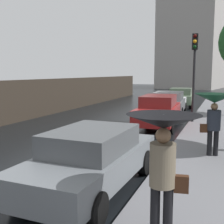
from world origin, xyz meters
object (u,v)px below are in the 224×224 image
at_px(car_grey_mid_road, 92,158).
at_px(traffic_light, 194,61).
at_px(car_white_far_lane, 169,103).
at_px(pedestrian_with_umbrella_near, 163,142).
at_px(car_green_behind_camera, 181,97).
at_px(car_red_near_kerb, 158,111).
at_px(pedestrian_with_umbrella_far, 214,106).

height_order(car_grey_mid_road, traffic_light, traffic_light).
height_order(car_white_far_lane, pedestrian_with_umbrella_near, pedestrian_with_umbrella_near).
relative_size(car_grey_mid_road, car_green_behind_camera, 1.07).
bearing_deg(car_grey_mid_road, pedestrian_with_umbrella_near, -39.03).
height_order(car_red_near_kerb, car_white_far_lane, car_red_near_kerb).
relative_size(car_red_near_kerb, car_white_far_lane, 1.03).
bearing_deg(car_white_far_lane, car_red_near_kerb, -89.50).
relative_size(car_grey_mid_road, pedestrian_with_umbrella_far, 2.34).
bearing_deg(pedestrian_with_umbrella_far, traffic_light, 84.49).
bearing_deg(pedestrian_with_umbrella_far, car_white_far_lane, 91.19).
xyz_separation_m(pedestrian_with_umbrella_near, traffic_light, (-0.66, 10.67, 1.49)).
height_order(car_white_far_lane, traffic_light, traffic_light).
distance_m(car_red_near_kerb, pedestrian_with_umbrella_far, 5.29).
relative_size(car_grey_mid_road, pedestrian_with_umbrella_near, 2.31).
relative_size(car_white_far_lane, pedestrian_with_umbrella_far, 2.41).
distance_m(car_white_far_lane, pedestrian_with_umbrella_far, 9.31).
bearing_deg(car_grey_mid_road, car_white_far_lane, 94.22).
bearing_deg(traffic_light, car_white_far_lane, 119.75).
bearing_deg(car_green_behind_camera, pedestrian_with_umbrella_near, -85.75).
xyz_separation_m(pedestrian_with_umbrella_near, pedestrian_with_umbrella_far, (0.50, 4.79, 0.02)).
relative_size(car_green_behind_camera, pedestrian_with_umbrella_near, 2.16).
bearing_deg(car_red_near_kerb, traffic_light, 40.14).
bearing_deg(car_white_far_lane, pedestrian_with_umbrella_near, -83.52).
height_order(car_red_near_kerb, pedestrian_with_umbrella_near, pedestrian_with_umbrella_near).
bearing_deg(pedestrian_with_umbrella_near, traffic_light, 83.38).
bearing_deg(car_grey_mid_road, pedestrian_with_umbrella_far, 55.67).
distance_m(car_red_near_kerb, car_grey_mid_road, 7.76).
relative_size(car_green_behind_camera, traffic_light, 0.93).
distance_m(car_grey_mid_road, pedestrian_with_umbrella_near, 2.58).
relative_size(car_grey_mid_road, traffic_light, 1.00).
xyz_separation_m(car_grey_mid_road, pedestrian_with_umbrella_far, (2.34, 3.21, 0.89)).
distance_m(car_red_near_kerb, pedestrian_with_umbrella_near, 9.60).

